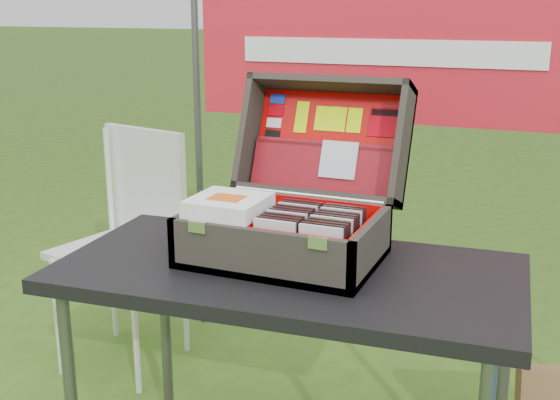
% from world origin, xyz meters
% --- Properties ---
extents(table, '(1.30, 0.72, 0.79)m').
position_xyz_m(table, '(0.02, 0.04, 0.39)').
color(table, black).
rests_on(table, ground).
extents(table_top, '(1.30, 0.72, 0.04)m').
position_xyz_m(table_top, '(0.02, 0.04, 0.77)').
color(table_top, black).
rests_on(table_top, ground).
extents(table_leg_bl, '(0.04, 0.04, 0.75)m').
position_xyz_m(table_leg_bl, '(-0.55, 0.29, 0.37)').
color(table_leg_bl, '#59595B').
rests_on(table_leg_bl, ground).
extents(table_leg_br, '(0.04, 0.04, 0.75)m').
position_xyz_m(table_leg_br, '(0.59, 0.29, 0.37)').
color(table_leg_br, '#59595B').
rests_on(table_leg_br, ground).
extents(suitcase, '(0.52, 0.53, 0.46)m').
position_xyz_m(suitcase, '(-0.01, 0.14, 1.02)').
color(suitcase, '#494339').
rests_on(suitcase, table).
extents(suitcase_base_bottom, '(0.52, 0.37, 0.02)m').
position_xyz_m(suitcase_base_bottom, '(-0.01, 0.08, 0.80)').
color(suitcase_base_bottom, '#494339').
rests_on(suitcase_base_bottom, table_top).
extents(suitcase_base_wall_front, '(0.52, 0.02, 0.14)m').
position_xyz_m(suitcase_base_wall_front, '(-0.01, -0.09, 0.86)').
color(suitcase_base_wall_front, '#494339').
rests_on(suitcase_base_wall_front, table_top).
extents(suitcase_base_wall_back, '(0.52, 0.02, 0.14)m').
position_xyz_m(suitcase_base_wall_back, '(-0.01, 0.26, 0.86)').
color(suitcase_base_wall_back, '#494339').
rests_on(suitcase_base_wall_back, table_top).
extents(suitcase_base_wall_left, '(0.02, 0.37, 0.14)m').
position_xyz_m(suitcase_base_wall_left, '(-0.26, 0.08, 0.86)').
color(suitcase_base_wall_left, '#494339').
rests_on(suitcase_base_wall_left, table_top).
extents(suitcase_base_wall_right, '(0.02, 0.37, 0.14)m').
position_xyz_m(suitcase_base_wall_right, '(0.24, 0.08, 0.86)').
color(suitcase_base_wall_right, '#494339').
rests_on(suitcase_base_wall_right, table_top).
extents(suitcase_liner_floor, '(0.48, 0.33, 0.01)m').
position_xyz_m(suitcase_liner_floor, '(-0.01, 0.08, 0.81)').
color(suitcase_liner_floor, red).
rests_on(suitcase_liner_floor, suitcase_base_bottom).
extents(suitcase_latch_left, '(0.05, 0.01, 0.03)m').
position_xyz_m(suitcase_latch_left, '(-0.18, -0.10, 0.92)').
color(suitcase_latch_left, silver).
rests_on(suitcase_latch_left, suitcase_base_wall_front).
extents(suitcase_latch_right, '(0.05, 0.01, 0.03)m').
position_xyz_m(suitcase_latch_right, '(0.16, -0.10, 0.92)').
color(suitcase_latch_right, silver).
rests_on(suitcase_latch_right, suitcase_base_wall_front).
extents(suitcase_hinge, '(0.47, 0.02, 0.02)m').
position_xyz_m(suitcase_hinge, '(-0.01, 0.27, 0.93)').
color(suitcase_hinge, silver).
rests_on(suitcase_hinge, suitcase_base_wall_back).
extents(suitcase_lid_back, '(0.52, 0.16, 0.35)m').
position_xyz_m(suitcase_lid_back, '(-0.01, 0.46, 1.05)').
color(suitcase_lid_back, '#494339').
rests_on(suitcase_lid_back, suitcase_base_wall_back).
extents(suitcase_lid_rim_far, '(0.52, 0.14, 0.07)m').
position_xyz_m(suitcase_lid_rim_far, '(-0.01, 0.47, 1.24)').
color(suitcase_lid_rim_far, '#494339').
rests_on(suitcase_lid_rim_far, suitcase_lid_back).
extents(suitcase_lid_rim_near, '(0.52, 0.14, 0.07)m').
position_xyz_m(suitcase_lid_rim_near, '(-0.01, 0.34, 0.91)').
color(suitcase_lid_rim_near, '#494339').
rests_on(suitcase_lid_rim_near, suitcase_lid_back).
extents(suitcase_lid_rim_left, '(0.02, 0.27, 0.40)m').
position_xyz_m(suitcase_lid_rim_left, '(-0.26, 0.40, 1.07)').
color(suitcase_lid_rim_left, '#494339').
rests_on(suitcase_lid_rim_left, suitcase_lid_back).
extents(suitcase_lid_rim_right, '(0.02, 0.27, 0.40)m').
position_xyz_m(suitcase_lid_rim_right, '(0.24, 0.40, 1.07)').
color(suitcase_lid_rim_right, '#494339').
rests_on(suitcase_lid_rim_right, suitcase_lid_back).
extents(suitcase_lid_liner, '(0.48, 0.13, 0.31)m').
position_xyz_m(suitcase_lid_liner, '(-0.01, 0.45, 1.05)').
color(suitcase_lid_liner, red).
rests_on(suitcase_lid_liner, suitcase_lid_back).
extents(suitcase_liner_wall_front, '(0.48, 0.01, 0.12)m').
position_xyz_m(suitcase_liner_wall_front, '(-0.01, -0.08, 0.87)').
color(suitcase_liner_wall_front, red).
rests_on(suitcase_liner_wall_front, suitcase_base_bottom).
extents(suitcase_liner_wall_back, '(0.48, 0.01, 0.12)m').
position_xyz_m(suitcase_liner_wall_back, '(-0.01, 0.25, 0.87)').
color(suitcase_liner_wall_back, red).
rests_on(suitcase_liner_wall_back, suitcase_base_bottom).
extents(suitcase_liner_wall_left, '(0.01, 0.33, 0.12)m').
position_xyz_m(suitcase_liner_wall_left, '(-0.25, 0.08, 0.87)').
color(suitcase_liner_wall_left, red).
rests_on(suitcase_liner_wall_left, suitcase_base_bottom).
extents(suitcase_liner_wall_right, '(0.01, 0.33, 0.12)m').
position_xyz_m(suitcase_liner_wall_right, '(0.22, 0.08, 0.87)').
color(suitcase_liner_wall_right, red).
rests_on(suitcase_liner_wall_right, suitcase_base_bottom).
extents(suitcase_lid_pocket, '(0.46, 0.09, 0.15)m').
position_xyz_m(suitcase_lid_pocket, '(-0.01, 0.40, 0.98)').
color(suitcase_lid_pocket, maroon).
rests_on(suitcase_lid_pocket, suitcase_lid_liner).
extents(suitcase_pocket_edge, '(0.45, 0.03, 0.03)m').
position_xyz_m(suitcase_pocket_edge, '(-0.01, 0.42, 1.05)').
color(suitcase_pocket_edge, maroon).
rests_on(suitcase_pocket_edge, suitcase_lid_pocket).
extents(suitcase_pocket_cd, '(0.12, 0.05, 0.11)m').
position_xyz_m(suitcase_pocket_cd, '(0.04, 0.39, 1.01)').
color(suitcase_pocket_cd, silver).
rests_on(suitcase_pocket_cd, suitcase_lid_pocket).
extents(lid_sticker_cc_a, '(0.05, 0.01, 0.03)m').
position_xyz_m(lid_sticker_cc_a, '(-0.20, 0.49, 1.18)').
color(lid_sticker_cc_a, '#1933B2').
rests_on(lid_sticker_cc_a, suitcase_lid_liner).
extents(lid_sticker_cc_b, '(0.05, 0.01, 0.03)m').
position_xyz_m(lid_sticker_cc_b, '(-0.20, 0.48, 1.14)').
color(lid_sticker_cc_b, '#C9000F').
rests_on(lid_sticker_cc_b, suitcase_lid_liner).
extents(lid_sticker_cc_c, '(0.05, 0.01, 0.03)m').
position_xyz_m(lid_sticker_cc_c, '(-0.20, 0.46, 1.10)').
color(lid_sticker_cc_c, white).
rests_on(lid_sticker_cc_c, suitcase_lid_liner).
extents(lid_sticker_cc_d, '(0.05, 0.01, 0.03)m').
position_xyz_m(lid_sticker_cc_d, '(-0.20, 0.45, 1.07)').
color(lid_sticker_cc_d, black).
rests_on(lid_sticker_cc_d, suitcase_lid_liner).
extents(lid_card_neon_tall, '(0.04, 0.04, 0.10)m').
position_xyz_m(lid_card_neon_tall, '(-0.11, 0.47, 1.13)').
color(lid_card_neon_tall, '#D2FB04').
rests_on(lid_card_neon_tall, suitcase_lid_liner).
extents(lid_card_neon_main, '(0.10, 0.03, 0.07)m').
position_xyz_m(lid_card_neon_main, '(-0.01, 0.47, 1.13)').
color(lid_card_neon_main, '#D2FB04').
rests_on(lid_card_neon_main, suitcase_lid_liner).
extents(lid_card_neon_small, '(0.05, 0.03, 0.07)m').
position_xyz_m(lid_card_neon_small, '(0.07, 0.47, 1.13)').
color(lid_card_neon_small, '#D2FB04').
rests_on(lid_card_neon_small, suitcase_lid_liner).
extents(lid_sticker_band, '(0.09, 0.04, 0.09)m').
position_xyz_m(lid_sticker_band, '(0.16, 0.47, 1.13)').
color(lid_sticker_band, '#C9000F').
rests_on(lid_sticker_band, suitcase_lid_liner).
extents(lid_sticker_band_bar, '(0.08, 0.01, 0.02)m').
position_xyz_m(lid_sticker_band_bar, '(0.16, 0.48, 1.16)').
color(lid_sticker_band_bar, black).
rests_on(lid_sticker_band_bar, suitcase_lid_liner).
extents(cd_left_0, '(0.12, 0.01, 0.13)m').
position_xyz_m(cd_left_0, '(0.02, -0.06, 0.88)').
color(cd_left_0, silver).
rests_on(cd_left_0, suitcase_liner_floor).
extents(cd_left_1, '(0.12, 0.01, 0.13)m').
position_xyz_m(cd_left_1, '(0.02, -0.04, 0.88)').
color(cd_left_1, black).
rests_on(cd_left_1, suitcase_liner_floor).
extents(cd_left_2, '(0.12, 0.01, 0.13)m').
position_xyz_m(cd_left_2, '(0.02, -0.02, 0.88)').
color(cd_left_2, black).
rests_on(cd_left_2, suitcase_liner_floor).
extents(cd_left_3, '(0.12, 0.01, 0.13)m').
position_xyz_m(cd_left_3, '(0.02, 0.00, 0.88)').
color(cd_left_3, black).
rests_on(cd_left_3, suitcase_liner_floor).
extents(cd_left_4, '(0.12, 0.01, 0.13)m').
position_xyz_m(cd_left_4, '(0.02, 0.03, 0.88)').
color(cd_left_4, silver).
rests_on(cd_left_4, suitcase_liner_floor).
extents(cd_left_5, '(0.12, 0.01, 0.13)m').
position_xyz_m(cd_left_5, '(0.02, 0.05, 0.88)').
color(cd_left_5, black).
rests_on(cd_left_5, suitcase_liner_floor).
extents(cd_left_6, '(0.12, 0.01, 0.13)m').
position_xyz_m(cd_left_6, '(0.02, 0.07, 0.88)').
color(cd_left_6, black).
rests_on(cd_left_6, suitcase_liner_floor).
extents(cd_left_7, '(0.12, 0.01, 0.13)m').
position_xyz_m(cd_left_7, '(0.02, 0.09, 0.88)').
color(cd_left_7, black).
rests_on(cd_left_7, suitcase_liner_floor).
extents(cd_left_8, '(0.12, 0.01, 0.13)m').
position_xyz_m(cd_left_8, '(0.02, 0.11, 0.88)').
color(cd_left_8, silver).
rests_on(cd_left_8, suitcase_liner_floor).
extents(cd_left_9, '(0.12, 0.01, 0.13)m').
position_xyz_m(cd_left_9, '(0.02, 0.13, 0.88)').
color(cd_left_9, black).
rests_on(cd_left_9, suitcase_liner_floor).
extents(cd_left_10, '(0.12, 0.01, 0.13)m').
position_xyz_m(cd_left_10, '(0.02, 0.15, 0.88)').
color(cd_left_10, black).
rests_on(cd_left_10, suitcase_liner_floor).
extents(cd_right_0, '(0.12, 0.01, 0.13)m').
position_xyz_m(cd_right_0, '(0.15, -0.06, 0.88)').
color(cd_right_0, silver).
rests_on(cd_right_0, suitcase_liner_floor).
extents(cd_right_1, '(0.12, 0.01, 0.13)m').
position_xyz_m(cd_right_1, '(0.15, -0.04, 0.88)').
color(cd_right_1, black).
rests_on(cd_right_1, suitcase_liner_floor).
extents(cd_right_2, '(0.12, 0.01, 0.13)m').
position_xyz_m(cd_right_2, '(0.15, -0.02, 0.88)').
color(cd_right_2, black).
rests_on(cd_right_2, suitcase_liner_floor).
extents(cd_right_3, '(0.12, 0.01, 0.13)m').
position_xyz_m(cd_right_3, '(0.15, 0.00, 0.88)').
color(cd_right_3, black).
rests_on(cd_right_3, suitcase_liner_floor).
extents(cd_right_4, '(0.12, 0.01, 0.13)m').
position_xyz_m(cd_right_4, '(0.15, 0.03, 0.88)').
color(cd_right_4, silver).
rests_on(cd_right_4, suitcase_liner_floor).
extents(cd_right_5, '(0.12, 0.01, 0.13)m').
position_xyz_m(cd_right_5, '(0.15, 0.05, 0.88)').
color(cd_right_5, black).
rests_on(cd_right_5, suitcase_liner_floor).
extents(cd_right_6, '(0.12, 0.01, 0.13)m').
position_xyz_m(cd_right_6, '(0.15, 0.07, 0.88)').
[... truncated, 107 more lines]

